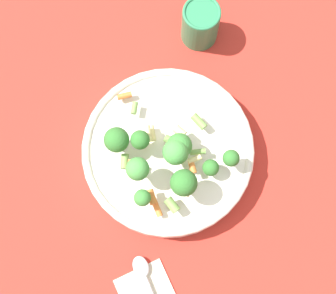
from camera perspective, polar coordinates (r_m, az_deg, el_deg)
ground_plane at (r=0.83m, az=0.00°, el=-1.01°), size 3.00×3.00×0.00m
bowl at (r=0.81m, az=0.00°, el=-0.57°), size 0.29×0.29×0.05m
pasta_salad at (r=0.74m, az=-0.48°, el=-1.41°), size 0.20×0.22×0.08m
cup at (r=0.88m, az=3.96°, el=14.79°), size 0.07×0.07×0.09m
spoon at (r=0.81m, az=-2.05°, el=-17.33°), size 0.03×0.20×0.01m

